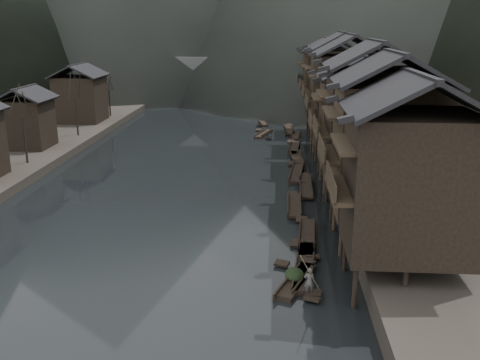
{
  "coord_description": "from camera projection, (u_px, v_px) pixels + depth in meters",
  "views": [
    {
      "loc": [
        9.62,
        -38.0,
        15.69
      ],
      "look_at": [
        6.5,
        6.37,
        2.5
      ],
      "focal_mm": 40.0,
      "sensor_mm": 36.0,
      "label": 1
    }
  ],
  "objects": [
    {
      "name": "bamboo_pole",
      "position": [
        315.0,
        234.0,
        30.46
      ],
      "size": [
        1.73,
        2.07,
        3.75
      ],
      "primitive_type": "cylinder",
      "rotation": [
        0.61,
        0.0,
        -0.69
      ],
      "color": "#8C7A51",
      "rests_on": "boatman"
    },
    {
      "name": "bare_trees",
      "position": [
        8.0,
        117.0,
        52.86
      ],
      "size": [
        3.89,
        60.41,
        7.78
      ],
      "color": "black",
      "rests_on": "left_bank"
    },
    {
      "name": "stilt_houses",
      "position": [
        351.0,
        90.0,
        56.2
      ],
      "size": [
        9.0,
        67.6,
        14.77
      ],
      "color": "black",
      "rests_on": "ground"
    },
    {
      "name": "moored_sampans",
      "position": [
        297.0,
        172.0,
        57.33
      ],
      "size": [
        2.54,
        54.83,
        0.47
      ],
      "color": "black",
      "rests_on": "water"
    },
    {
      "name": "stone_bridge",
      "position": [
        231.0,
        76.0,
        108.86
      ],
      "size": [
        40.0,
        6.0,
        9.0
      ],
      "color": "#4C4C4F",
      "rests_on": "ground"
    },
    {
      "name": "water",
      "position": [
        151.0,
        232.0,
        41.45
      ],
      "size": [
        300.0,
        300.0,
        0.0
      ],
      "primitive_type": "plane",
      "color": "black",
      "rests_on": "ground"
    },
    {
      "name": "right_bank",
      "position": [
        453.0,
        129.0,
        77.1
      ],
      "size": [
        40.0,
        200.0,
        1.8
      ],
      "primitive_type": "cube",
      "color": "#2D2823",
      "rests_on": "ground"
    },
    {
      "name": "midriver_boats",
      "position": [
        258.0,
        122.0,
        86.26
      ],
      "size": [
        5.42,
        26.32,
        0.45
      ],
      "color": "black",
      "rests_on": "water"
    },
    {
      "name": "boatman",
      "position": [
        309.0,
        278.0,
        31.25
      ],
      "size": [
        0.66,
        0.46,
        1.74
      ],
      "primitive_type": "imported",
      "rotation": [
        0.0,
        0.0,
        3.21
      ],
      "color": "#535356",
      "rests_on": "hero_sampan"
    },
    {
      "name": "hero_sampan",
      "position": [
        296.0,
        280.0,
        33.36
      ],
      "size": [
        2.88,
        5.54,
        0.44
      ],
      "color": "black",
      "rests_on": "water"
    },
    {
      "name": "cargo_heap",
      "position": [
        295.0,
        270.0,
        33.42
      ],
      "size": [
        1.23,
        1.61,
        0.74
      ],
      "primitive_type": "ellipsoid",
      "color": "black",
      "rests_on": "hero_sampan"
    },
    {
      "name": "left_houses",
      "position": [
        11.0,
        114.0,
        60.46
      ],
      "size": [
        8.1,
        53.2,
        8.73
      ],
      "color": "black",
      "rests_on": "left_bank"
    }
  ]
}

